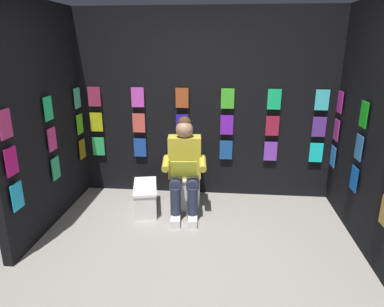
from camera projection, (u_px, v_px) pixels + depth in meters
The scene contains 7 objects.
ground_plane at pixel (190, 278), 3.11m from camera, with size 30.00×30.00×0.00m, color gray.
display_wall_back at pixel (205, 106), 4.58m from camera, with size 3.49×0.14×2.48m.
display_wall_left at pixel (371, 125), 3.47m from camera, with size 0.14×1.89×2.48m.
display_wall_right at pixel (42, 118), 3.80m from camera, with size 0.14×1.89×2.48m.
toilet at pixel (185, 180), 4.48m from camera, with size 0.43×0.57×0.77m.
person_reading at pixel (184, 166), 4.18m from camera, with size 0.55×0.71×1.19m.
comic_longbox_near at pixel (146, 197), 4.35m from camera, with size 0.40×0.65×0.33m.
Camera 1 is at (-0.27, 2.61, 2.02)m, focal length 32.18 mm.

